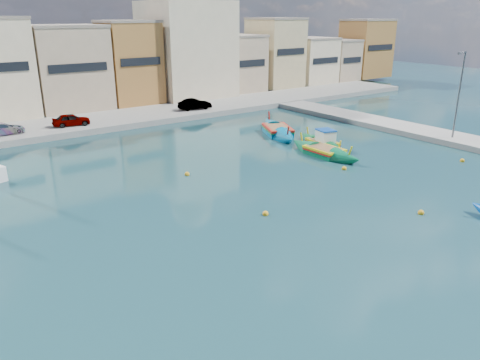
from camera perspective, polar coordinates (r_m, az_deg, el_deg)
name	(u,v)px	position (r m, az deg, el deg)	size (l,w,h in m)	color
ground	(384,208)	(29.22, 17.10, -3.33)	(160.00, 160.00, 0.00)	#174045
north_quay	(147,116)	(53.59, -11.27, 7.71)	(80.00, 8.00, 0.60)	gray
north_townhouses	(167,64)	(62.37, -8.90, 13.84)	(83.20, 7.87, 10.19)	tan
church_block	(186,35)	(64.30, -6.60, 17.16)	(10.00, 10.00, 19.10)	beige
quay_street_lamp	(459,95)	(45.59, 25.10, 9.41)	(1.18, 0.16, 8.00)	#595B60
parked_cars	(95,117)	(49.71, -17.28, 7.36)	(24.31, 1.98, 1.25)	#4C1919
luzzu_blue_cabin	(323,144)	(41.32, 10.04, 4.34)	(3.42, 7.43, 2.56)	#0A6F39
luzzu_cyan_mid	(278,131)	(45.43, 4.62, 5.92)	(5.90, 9.34, 2.75)	#006D9F
luzzu_green	(324,152)	(38.96, 10.21, 3.32)	(2.04, 7.62, 2.40)	#0A7045
mooring_buoys	(321,170)	(35.01, 9.87, 1.19)	(19.47, 22.71, 0.36)	yellow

